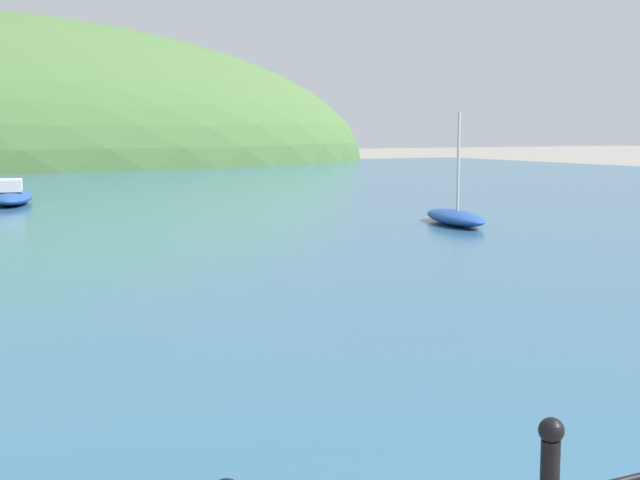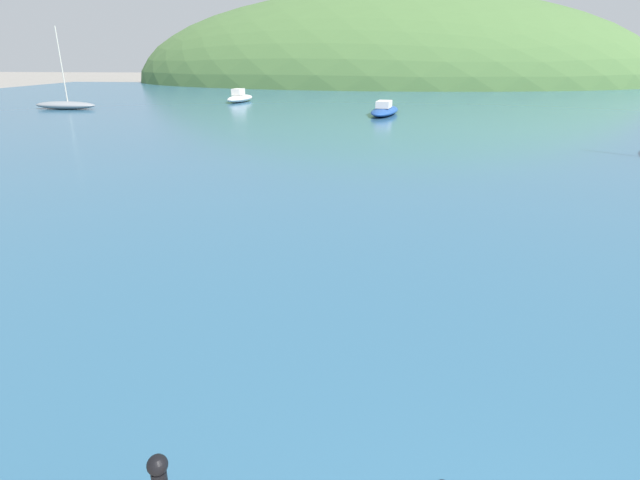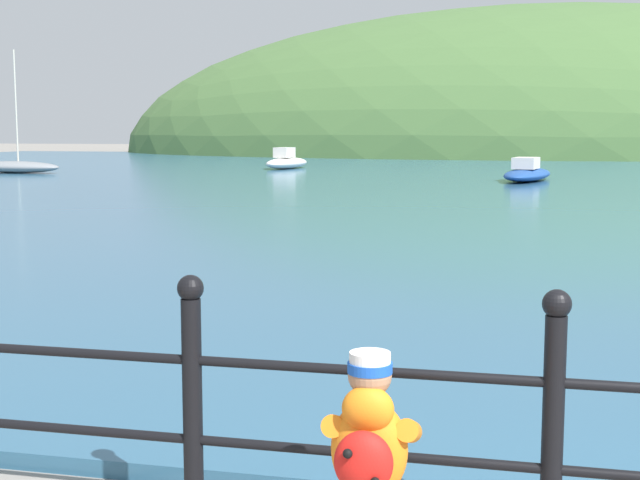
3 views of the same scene
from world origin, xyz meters
name	(u,v)px [view 1 (image 1 of 3)]	position (x,y,z in m)	size (l,w,h in m)	color
water	(20,198)	(0.00, 32.00, 0.05)	(80.00, 60.00, 0.10)	#2D5B7A
boat_far_left	(11,196)	(-0.74, 28.89, 0.36)	(2.12, 4.74, 0.80)	#1E4793
boat_nearest_quay	(455,217)	(8.39, 17.00, 0.30)	(1.72, 3.25, 2.85)	#1E4793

